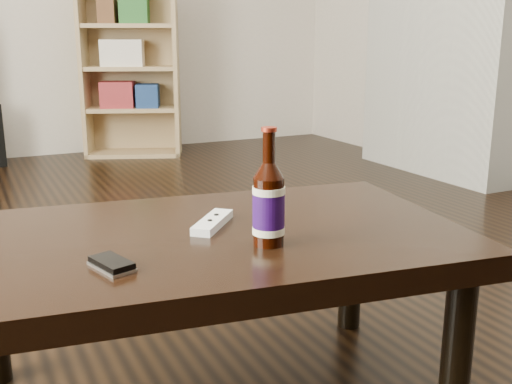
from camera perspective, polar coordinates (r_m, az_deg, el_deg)
name	(u,v)px	position (r m, az deg, el deg)	size (l,w,h in m)	color
floor	(145,309)	(2.07, -10.56, -10.92)	(5.00, 6.00, 0.01)	black
bookshelf	(130,64)	(4.70, -11.94, 11.81)	(0.78, 0.57, 1.32)	#A57C53
coffee_table	(208,256)	(1.40, -4.64, -6.07)	(1.26, 0.85, 0.44)	black
beer_bottle	(269,204)	(1.27, 1.21, -1.19)	(0.08, 0.08, 0.25)	black
phone	(112,264)	(1.19, -13.58, -6.70)	(0.08, 0.11, 0.02)	silver
remote	(213,222)	(1.42, -4.16, -2.89)	(0.15, 0.16, 0.02)	silver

